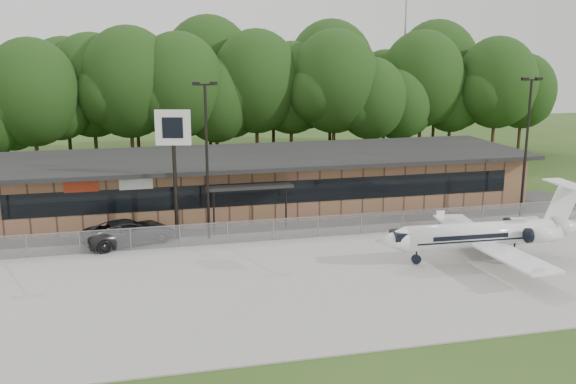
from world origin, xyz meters
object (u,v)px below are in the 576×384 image
object	(u,v)px
suv	(129,232)
pole_sign	(173,142)
business_jet	(487,235)
terminal	(262,180)

from	to	relation	value
suv	pole_sign	size ratio (longest dim) A/B	0.68
suv	business_jet	bearing A→B (deg)	-131.56
terminal	business_jet	bearing A→B (deg)	-56.37
business_jet	pole_sign	distance (m)	19.99
business_jet	suv	size ratio (longest dim) A/B	2.29
terminal	business_jet	world-z (taller)	business_jet
business_jet	suv	xyz separation A→B (m)	(-20.46, 8.28, -0.79)
terminal	suv	xyz separation A→B (m)	(-10.07, -7.33, -1.37)
suv	pole_sign	distance (m)	6.45
business_jet	suv	bearing A→B (deg)	159.84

